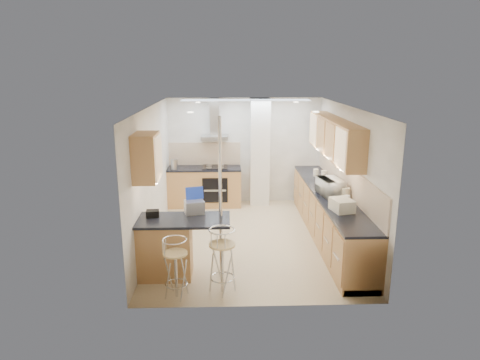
{
  "coord_description": "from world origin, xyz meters",
  "views": [
    {
      "loc": [
        -0.44,
        -7.62,
        3.18
      ],
      "look_at": [
        -0.18,
        0.2,
        1.11
      ],
      "focal_mm": 32.0,
      "sensor_mm": 36.0,
      "label": 1
    }
  ],
  "objects_px": {
    "laptop": "(194,207)",
    "bar_stool_end": "(222,260)",
    "bar_stool_near": "(176,268)",
    "microwave": "(331,187)",
    "bread_bin": "(342,205)"
  },
  "relations": [
    {
      "from": "laptop",
      "to": "microwave",
      "type": "bearing_deg",
      "value": 7.33
    },
    {
      "from": "laptop",
      "to": "bar_stool_end",
      "type": "xyz_separation_m",
      "value": [
        0.44,
        -0.78,
        -0.55
      ]
    },
    {
      "from": "bread_bin",
      "to": "bar_stool_end",
      "type": "bearing_deg",
      "value": -168.66
    },
    {
      "from": "laptop",
      "to": "bar_stool_near",
      "type": "distance_m",
      "value": 1.11
    },
    {
      "from": "bar_stool_near",
      "to": "bar_stool_end",
      "type": "height_order",
      "value": "bar_stool_end"
    },
    {
      "from": "microwave",
      "to": "bread_bin",
      "type": "bearing_deg",
      "value": 168.08
    },
    {
      "from": "bar_stool_end",
      "to": "bread_bin",
      "type": "xyz_separation_m",
      "value": [
        1.94,
        0.87,
        0.53
      ]
    },
    {
      "from": "microwave",
      "to": "bar_stool_end",
      "type": "bearing_deg",
      "value": 121.69
    },
    {
      "from": "bar_stool_near",
      "to": "bread_bin",
      "type": "bearing_deg",
      "value": 18.19
    },
    {
      "from": "bar_stool_end",
      "to": "bread_bin",
      "type": "height_order",
      "value": "bread_bin"
    },
    {
      "from": "microwave",
      "to": "bar_stool_near",
      "type": "xyz_separation_m",
      "value": [
        -2.62,
        -1.88,
        -0.63
      ]
    },
    {
      "from": "laptop",
      "to": "bar_stool_end",
      "type": "relative_size",
      "value": 0.3
    },
    {
      "from": "bar_stool_end",
      "to": "bread_bin",
      "type": "distance_m",
      "value": 2.19
    },
    {
      "from": "bar_stool_end",
      "to": "bar_stool_near",
      "type": "bearing_deg",
      "value": 121.42
    },
    {
      "from": "bar_stool_end",
      "to": "bread_bin",
      "type": "relative_size",
      "value": 2.58
    }
  ]
}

